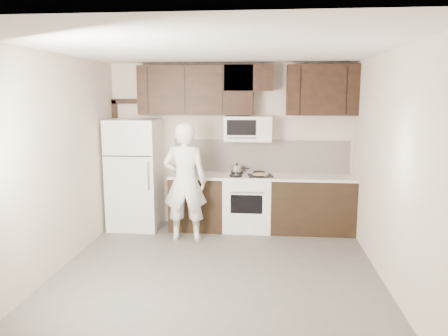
# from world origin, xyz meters

# --- Properties ---
(floor) EXTENTS (4.50, 4.50, 0.00)m
(floor) POSITION_xyz_m (0.00, 0.00, 0.00)
(floor) COLOR #54524F
(floor) RESTS_ON ground
(back_wall) EXTENTS (4.00, 0.00, 4.00)m
(back_wall) POSITION_xyz_m (0.00, 2.25, 1.35)
(back_wall) COLOR #B9AD9D
(back_wall) RESTS_ON ground
(ceiling) EXTENTS (4.50, 4.50, 0.00)m
(ceiling) POSITION_xyz_m (0.00, 0.00, 2.70)
(ceiling) COLOR white
(ceiling) RESTS_ON back_wall
(counter_run) EXTENTS (2.95, 0.64, 0.91)m
(counter_run) POSITION_xyz_m (0.60, 1.94, 0.46)
(counter_run) COLOR black
(counter_run) RESTS_ON floor
(stove) EXTENTS (0.76, 0.66, 0.94)m
(stove) POSITION_xyz_m (0.30, 1.94, 0.46)
(stove) COLOR white
(stove) RESTS_ON floor
(backsplash) EXTENTS (2.90, 0.02, 0.54)m
(backsplash) POSITION_xyz_m (0.50, 2.24, 1.18)
(backsplash) COLOR silver
(backsplash) RESTS_ON counter_run
(upper_cabinets) EXTENTS (3.48, 0.35, 0.78)m
(upper_cabinets) POSITION_xyz_m (0.21, 2.08, 2.28)
(upper_cabinets) COLOR black
(upper_cabinets) RESTS_ON back_wall
(microwave) EXTENTS (0.76, 0.42, 0.40)m
(microwave) POSITION_xyz_m (0.30, 2.06, 1.65)
(microwave) COLOR white
(microwave) RESTS_ON upper_cabinets
(refrigerator) EXTENTS (0.80, 0.76, 1.80)m
(refrigerator) POSITION_xyz_m (-1.55, 1.89, 0.90)
(refrigerator) COLOR white
(refrigerator) RESTS_ON floor
(door_trim) EXTENTS (0.50, 0.08, 2.12)m
(door_trim) POSITION_xyz_m (-1.92, 2.21, 1.25)
(door_trim) COLOR black
(door_trim) RESTS_ON floor
(saucepan) EXTENTS (0.30, 0.18, 0.17)m
(saucepan) POSITION_xyz_m (0.12, 2.09, 0.98)
(saucepan) COLOR silver
(saucepan) RESTS_ON stove
(baking_tray) EXTENTS (0.42, 0.34, 0.02)m
(baking_tray) POSITION_xyz_m (0.51, 1.85, 0.92)
(baking_tray) COLOR black
(baking_tray) RESTS_ON counter_run
(pizza) EXTENTS (0.29, 0.29, 0.02)m
(pizza) POSITION_xyz_m (0.51, 1.85, 0.94)
(pizza) COLOR beige
(pizza) RESTS_ON baking_tray
(person) EXTENTS (0.67, 0.46, 1.80)m
(person) POSITION_xyz_m (-0.62, 1.36, 0.90)
(person) COLOR white
(person) RESTS_ON floor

